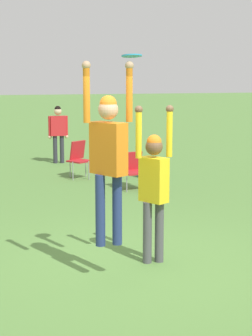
% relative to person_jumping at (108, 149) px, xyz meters
% --- Properties ---
extents(ground_plane, '(120.00, 120.00, 0.00)m').
position_rel_person_jumping_xyz_m(ground_plane, '(0.41, 0.38, -1.64)').
color(ground_plane, '#56843D').
extents(person_jumping, '(0.63, 0.51, 2.25)m').
position_rel_person_jumping_xyz_m(person_jumping, '(0.00, 0.00, 0.00)').
color(person_jumping, navy).
rests_on(person_jumping, ground_plane).
extents(person_defending, '(0.53, 0.42, 2.12)m').
position_rel_person_jumping_xyz_m(person_defending, '(0.72, 0.43, -0.51)').
color(person_defending, '#4C4C51').
rests_on(person_defending, ground_plane).
extents(frisbee, '(0.25, 0.25, 0.04)m').
position_rel_person_jumping_xyz_m(frisbee, '(0.31, 0.05, 1.10)').
color(frisbee, '#2D9EDB').
extents(camping_chair_0, '(0.64, 0.71, 0.90)m').
position_rel_person_jumping_xyz_m(camping_chair_0, '(0.87, 6.83, -1.10)').
color(camping_chair_0, gray).
rests_on(camping_chair_0, ground_plane).
extents(camping_chair_1, '(0.64, 0.68, 0.81)m').
position_rel_person_jumping_xyz_m(camping_chair_1, '(1.78, 5.21, -1.17)').
color(camping_chair_1, gray).
rests_on(camping_chair_1, ground_plane).
extents(person_spectator_near, '(0.58, 0.22, 1.62)m').
position_rel_person_jumping_xyz_m(person_spectator_near, '(0.73, 9.23, -0.67)').
color(person_spectator_near, '#2D2D38').
rests_on(person_spectator_near, ground_plane).
extents(cooler_box, '(0.46, 0.30, 0.41)m').
position_rel_person_jumping_xyz_m(cooler_box, '(2.53, 6.53, -1.43)').
color(cooler_box, '#336BB7').
rests_on(cooler_box, ground_plane).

